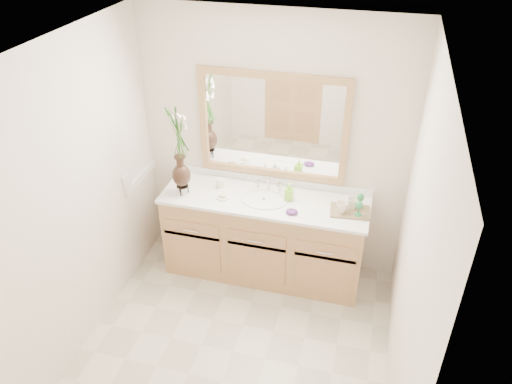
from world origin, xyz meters
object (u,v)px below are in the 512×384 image
(flower_vase, at_px, (178,140))
(soap_bottle, at_px, (289,192))
(tumbler, at_px, (220,183))
(tray, at_px, (350,211))

(flower_vase, xyz_separation_m, soap_bottle, (0.94, 0.14, -0.45))
(flower_vase, relative_size, tumbler, 8.94)
(flower_vase, bearing_deg, tumbler, 32.42)
(flower_vase, xyz_separation_m, tray, (1.48, 0.08, -0.52))
(tumbler, distance_m, soap_bottle, 0.65)
(flower_vase, relative_size, soap_bottle, 5.35)
(tumbler, xyz_separation_m, tray, (1.19, -0.10, -0.04))
(flower_vase, xyz_separation_m, tumbler, (0.29, 0.18, -0.48))
(tumbler, height_order, soap_bottle, soap_bottle)
(flower_vase, bearing_deg, tray, 3.25)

